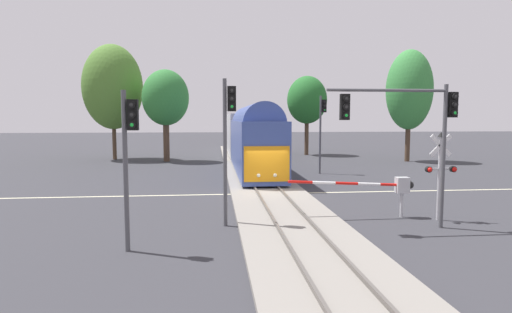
# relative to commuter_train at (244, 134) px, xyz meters

# --- Properties ---
(ground_plane) EXTENTS (220.00, 220.00, 0.00)m
(ground_plane) POSITION_rel_commuter_train_xyz_m (-0.00, -19.29, -2.78)
(ground_plane) COLOR #333338
(road_centre_stripe) EXTENTS (44.00, 0.20, 0.01)m
(road_centre_stripe) POSITION_rel_commuter_train_xyz_m (-0.00, -19.29, -2.77)
(road_centre_stripe) COLOR beige
(road_centre_stripe) RESTS_ON ground
(railway_track) EXTENTS (4.40, 80.00, 0.32)m
(railway_track) POSITION_rel_commuter_train_xyz_m (-0.00, -19.29, -2.68)
(railway_track) COLOR gray
(railway_track) RESTS_ON ground
(commuter_train) EXTENTS (3.04, 40.28, 5.16)m
(commuter_train) POSITION_rel_commuter_train_xyz_m (0.00, 0.00, 0.00)
(commuter_train) COLOR #384C93
(commuter_train) RESTS_ON railway_track
(crossing_gate_near) EXTENTS (5.70, 0.40, 1.80)m
(crossing_gate_near) POSITION_rel_commuter_train_xyz_m (4.58, -25.66, -1.36)
(crossing_gate_near) COLOR #B7B7BC
(crossing_gate_near) RESTS_ON ground
(crossing_signal_mast) EXTENTS (1.36, 0.44, 3.84)m
(crossing_signal_mast) POSITION_rel_commuter_train_xyz_m (6.53, -26.39, -0.43)
(crossing_signal_mast) COLOR #B2B2B7
(crossing_signal_mast) RESTS_ON ground
(traffic_signal_far_side) EXTENTS (0.53, 0.38, 6.19)m
(traffic_signal_far_side) POSITION_rel_commuter_train_xyz_m (5.40, -10.86, 1.35)
(traffic_signal_far_side) COLOR #4C4C51
(traffic_signal_far_side) RESTS_ON ground
(traffic_signal_median) EXTENTS (0.53, 0.38, 5.99)m
(traffic_signal_median) POSITION_rel_commuter_train_xyz_m (-2.56, -26.45, 1.22)
(traffic_signal_median) COLOR #4C4C51
(traffic_signal_median) RESTS_ON ground
(traffic_signal_near_left) EXTENTS (0.53, 0.38, 5.32)m
(traffic_signal_near_left) POSITION_rel_commuter_train_xyz_m (-5.88, -29.41, 0.79)
(traffic_signal_near_left) COLOR #4C4C51
(traffic_signal_near_left) RESTS_ON ground
(traffic_signal_near_right) EXTENTS (5.25, 0.38, 5.75)m
(traffic_signal_near_right) POSITION_rel_commuter_train_xyz_m (4.59, -27.60, 1.58)
(traffic_signal_near_right) COLOR #4C4C51
(traffic_signal_near_right) RESTS_ON ground
(oak_behind_train) EXTENTS (4.73, 4.73, 9.36)m
(oak_behind_train) POSITION_rel_commuter_train_xyz_m (-8.03, 0.10, 3.69)
(oak_behind_train) COLOR #4C3828
(oak_behind_train) RESTS_ON ground
(maple_right_background) EXTENTS (4.61, 4.61, 11.35)m
(maple_right_background) POSITION_rel_commuter_train_xyz_m (16.65, -2.33, 4.50)
(maple_right_background) COLOR #4C3828
(maple_right_background) RESTS_ON ground
(elm_centre_background) EXTENTS (4.77, 4.77, 9.48)m
(elm_centre_background) POSITION_rel_commuter_train_xyz_m (7.99, 6.20, 3.82)
(elm_centre_background) COLOR #4C3828
(elm_centre_background) RESTS_ON ground
(pine_left_background) EXTENTS (6.26, 6.26, 12.24)m
(pine_left_background) POSITION_rel_commuter_train_xyz_m (-13.86, 2.84, 4.96)
(pine_left_background) COLOR #4C3828
(pine_left_background) RESTS_ON ground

